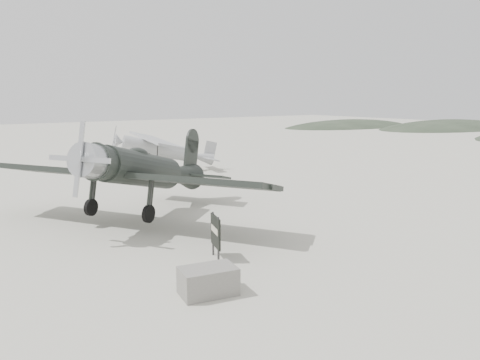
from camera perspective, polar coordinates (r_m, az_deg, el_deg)
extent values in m
plane|color=#A4A292|center=(18.34, 2.99, -5.65)|extent=(160.00, 160.00, 0.00)
ellipsoid|color=#2C3627|center=(82.53, 24.19, 5.81)|extent=(36.00, 18.00, 6.00)
ellipsoid|color=#2C3627|center=(81.48, 13.24, 6.38)|extent=(32.00, 16.00, 5.20)
cylinder|color=black|center=(19.10, -12.14, 1.19)|extent=(4.36, 3.43, 1.37)
cone|color=black|center=(21.78, -7.32, 2.55)|extent=(2.82, 2.42, 1.27)
cylinder|color=silver|center=(16.78, -17.92, -0.30)|extent=(1.38, 1.49, 1.21)
cone|color=silver|center=(16.35, -19.25, -0.64)|extent=(0.58, 0.64, 0.55)
cube|color=silver|center=(16.40, -19.09, -0.60)|extent=(0.14, 0.18, 2.54)
ellipsoid|color=black|center=(18.86, -12.54, 2.92)|extent=(1.26, 1.13, 0.45)
cube|color=black|center=(18.61, -13.29, -0.16)|extent=(7.93, 11.02, 0.21)
cube|color=black|center=(22.45, -6.33, 2.92)|extent=(3.08, 4.04, 0.10)
cube|color=black|center=(22.49, -6.19, 5.06)|extent=(1.05, 0.70, 1.76)
cylinder|color=black|center=(17.85, -10.41, -4.88)|extent=(0.65, 0.48, 0.66)
cylinder|color=black|center=(19.38, -16.97, -3.96)|extent=(0.65, 0.48, 0.66)
cylinder|color=#333333|center=(17.69, -10.48, -2.84)|extent=(0.15, 0.15, 1.37)
cylinder|color=#333333|center=(19.23, -17.08, -2.08)|extent=(0.15, 0.15, 1.37)
cylinder|color=black|center=(22.72, -6.01, 1.82)|extent=(0.22, 0.18, 0.21)
cylinder|color=gray|center=(31.37, -9.99, 3.76)|extent=(4.67, 1.96, 0.97)
cone|color=gray|center=(32.17, -4.63, 4.04)|extent=(1.74, 1.21, 0.88)
cone|color=gray|center=(30.92, -14.61, 3.49)|extent=(0.72, 1.01, 0.91)
cube|color=gray|center=(30.87, -15.25, 3.46)|extent=(0.07, 0.13, 1.93)
cube|color=gray|center=(31.24, -10.65, 4.72)|extent=(3.78, 9.79, 0.16)
cube|color=gray|center=(32.30, -3.89, 4.15)|extent=(1.44, 3.09, 0.07)
cube|color=gray|center=(32.27, -3.75, 5.16)|extent=(0.79, 0.24, 1.14)
cylinder|color=black|center=(30.46, -10.80, 1.01)|extent=(0.51, 0.23, 0.49)
cylinder|color=black|center=(32.33, -11.51, 1.51)|extent=(0.51, 0.23, 0.49)
cylinder|color=#333333|center=(30.39, -10.84, 1.94)|extent=(0.09, 0.09, 1.05)
cylinder|color=#333333|center=(32.26, -11.54, 2.39)|extent=(0.09, 0.09, 1.05)
cylinder|color=black|center=(32.39, -3.59, 3.62)|extent=(0.17, 0.10, 0.16)
cube|color=slate|center=(12.21, -3.91, -12.17)|extent=(1.56, 1.14, 0.71)
cylinder|color=#333333|center=(14.32, -2.66, -7.27)|extent=(0.08, 0.08, 1.41)
cylinder|color=#333333|center=(14.92, -3.31, -6.55)|extent=(0.08, 0.08, 1.41)
cube|color=black|center=(14.57, -2.99, -6.29)|extent=(0.36, 0.95, 0.98)
cube|color=beige|center=(14.55, -3.14, -6.10)|extent=(0.24, 0.73, 0.20)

